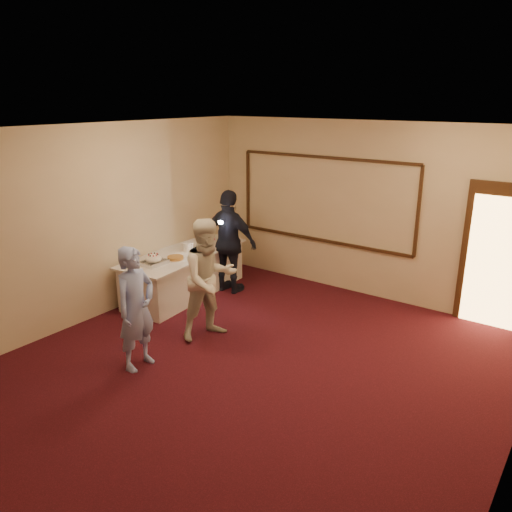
# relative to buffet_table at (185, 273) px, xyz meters

# --- Properties ---
(floor) EXTENTS (7.00, 7.00, 0.00)m
(floor) POSITION_rel_buffet_table_xyz_m (2.51, -1.62, -0.39)
(floor) COLOR black
(floor) RESTS_ON ground
(room_walls) EXTENTS (6.04, 7.04, 3.02)m
(room_walls) POSITION_rel_buffet_table_xyz_m (2.51, -1.62, 1.64)
(room_walls) COLOR beige
(room_walls) RESTS_ON floor
(wall_molding) EXTENTS (3.45, 0.04, 1.55)m
(wall_molding) POSITION_rel_buffet_table_xyz_m (1.71, 1.85, 1.21)
(wall_molding) COLOR black
(wall_molding) RESTS_ON room_walls
(doorway) EXTENTS (1.05, 0.07, 2.20)m
(doorway) POSITION_rel_buffet_table_xyz_m (4.66, 1.84, 0.69)
(doorway) COLOR black
(doorway) RESTS_ON floor
(buffet_table) EXTENTS (1.20, 2.60, 0.77)m
(buffet_table) POSITION_rel_buffet_table_xyz_m (0.00, 0.00, 0.00)
(buffet_table) COLOR silver
(buffet_table) RESTS_ON floor
(pavlova_tray) EXTENTS (0.32, 0.46, 0.17)m
(pavlova_tray) POSITION_rel_buffet_table_xyz_m (0.06, -0.76, 0.45)
(pavlova_tray) COLOR #A9ABAF
(pavlova_tray) RESTS_ON buffet_table
(cupcake_stand) EXTENTS (0.29, 0.29, 0.43)m
(cupcake_stand) POSITION_rel_buffet_table_xyz_m (-0.21, 0.85, 0.54)
(cupcake_stand) COLOR #D84669
(cupcake_stand) RESTS_ON buffet_table
(plate_stack_a) EXTENTS (0.19, 0.19, 0.16)m
(plate_stack_a) POSITION_rel_buffet_table_xyz_m (0.01, 0.10, 0.46)
(plate_stack_a) COLOR white
(plate_stack_a) RESTS_ON buffet_table
(plate_stack_b) EXTENTS (0.18, 0.18, 0.15)m
(plate_stack_b) POSITION_rel_buffet_table_xyz_m (0.10, 0.43, 0.46)
(plate_stack_b) COLOR white
(plate_stack_b) RESTS_ON buffet_table
(tart) EXTENTS (0.31, 0.31, 0.06)m
(tart) POSITION_rel_buffet_table_xyz_m (0.18, -0.39, 0.41)
(tart) COLOR white
(tart) RESTS_ON buffet_table
(man) EXTENTS (0.42, 0.61, 1.62)m
(man) POSITION_rel_buffet_table_xyz_m (1.26, -2.18, 0.42)
(man) COLOR #8CA3EC
(man) RESTS_ON floor
(woman) EXTENTS (0.93, 1.04, 1.77)m
(woman) POSITION_rel_buffet_table_xyz_m (1.44, -0.98, 0.50)
(woman) COLOR beige
(woman) RESTS_ON floor
(guest) EXTENTS (1.10, 0.51, 1.84)m
(guest) POSITION_rel_buffet_table_xyz_m (0.57, 0.57, 0.53)
(guest) COLOR black
(guest) RESTS_ON floor
(camera_flash) EXTENTS (0.07, 0.04, 0.05)m
(camera_flash) POSITION_rel_buffet_table_xyz_m (0.62, 0.27, 0.96)
(camera_flash) COLOR white
(camera_flash) RESTS_ON guest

